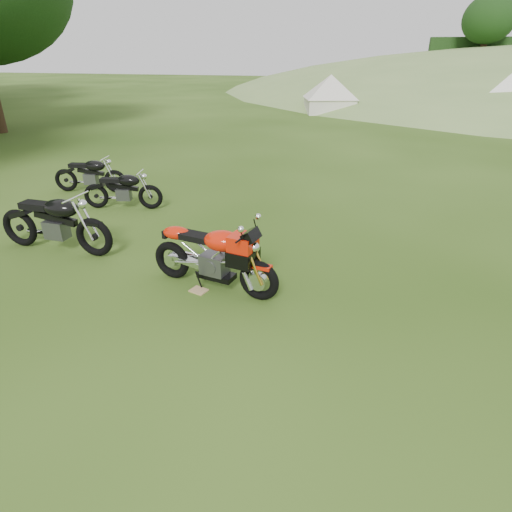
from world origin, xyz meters
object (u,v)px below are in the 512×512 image
(vintage_moto_d, at_px, (122,189))
(tent_left, at_px, (330,92))
(sport_motorcycle, at_px, (213,251))
(vintage_moto_b, at_px, (54,221))
(plywood_board, at_px, (199,290))
(vintage_moto_c, at_px, (89,174))

(vintage_moto_d, height_order, tent_left, tent_left)
(sport_motorcycle, distance_m, tent_left, 20.64)
(vintage_moto_b, bearing_deg, vintage_moto_d, 93.07)
(tent_left, bearing_deg, plywood_board, -104.60)
(vintage_moto_b, height_order, vintage_moto_c, vintage_moto_b)
(sport_motorcycle, bearing_deg, plywood_board, -126.87)
(vintage_moto_c, xyz_separation_m, vintage_moto_d, (1.43, -0.93, -0.01))
(plywood_board, bearing_deg, vintage_moto_d, 133.92)
(vintage_moto_b, bearing_deg, vintage_moto_c, 116.47)
(tent_left, bearing_deg, vintage_moto_b, -112.79)
(vintage_moto_b, relative_size, vintage_moto_c, 1.22)
(vintage_moto_b, bearing_deg, sport_motorcycle, -8.41)
(sport_motorcycle, bearing_deg, vintage_moto_c, 151.92)
(vintage_moto_b, distance_m, vintage_moto_d, 2.31)
(vintage_moto_b, distance_m, tent_left, 20.27)
(plywood_board, bearing_deg, vintage_moto_b, 165.80)
(vintage_moto_b, height_order, vintage_moto_d, vintage_moto_b)
(vintage_moto_d, bearing_deg, sport_motorcycle, -53.99)
(sport_motorcycle, relative_size, tent_left, 0.76)
(plywood_board, height_order, tent_left, tent_left)
(sport_motorcycle, height_order, plywood_board, sport_motorcycle)
(vintage_moto_b, height_order, tent_left, tent_left)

